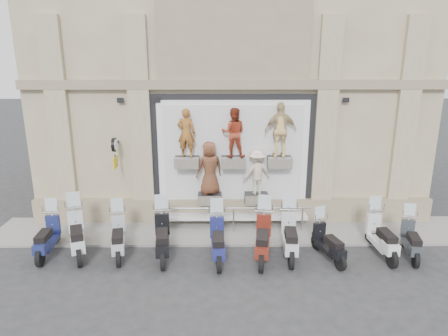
{
  "coord_description": "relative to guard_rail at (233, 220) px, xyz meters",
  "views": [
    {
      "loc": [
        -0.42,
        -10.31,
        5.78
      ],
      "look_at": [
        -0.32,
        1.9,
        2.31
      ],
      "focal_mm": 32.0,
      "sensor_mm": 36.0,
      "label": 1
    }
  ],
  "objects": [
    {
      "name": "scooter_b",
      "position": [
        -4.7,
        -1.42,
        0.41
      ],
      "size": [
        1.36,
        2.23,
        1.75
      ],
      "primitive_type": null,
      "rotation": [
        0.0,
        0.0,
        0.37
      ],
      "color": "#B9BDC0",
      "rests_on": "ground"
    },
    {
      "name": "guard_rail",
      "position": [
        0.0,
        0.0,
        0.0
      ],
      "size": [
        5.06,
        0.1,
        0.93
      ],
      "primitive_type": null,
      "color": "#9EA0A5",
      "rests_on": "ground"
    },
    {
      "name": "building",
      "position": [
        0.0,
        5.0,
        5.54
      ],
      "size": [
        14.0,
        8.6,
        12.0
      ],
      "primitive_type": null,
      "color": "#BBAD88",
      "rests_on": "ground"
    },
    {
      "name": "sidewalk",
      "position": [
        0.0,
        0.1,
        -0.43
      ],
      "size": [
        16.0,
        2.2,
        0.08
      ],
      "primitive_type": "cube",
      "color": "gray",
      "rests_on": "ground"
    },
    {
      "name": "scooter_f",
      "position": [
        0.8,
        -1.73,
        0.4
      ],
      "size": [
        0.92,
        2.2,
        1.73
      ],
      "primitive_type": null,
      "rotation": [
        0.0,
        0.0,
        -0.14
      ],
      "color": "#601B10",
      "rests_on": "ground"
    },
    {
      "name": "shop_vitrine",
      "position": [
        0.07,
        0.75,
        1.95
      ],
      "size": [
        5.6,
        0.84,
        4.3
      ],
      "color": "black",
      "rests_on": "ground"
    },
    {
      "name": "scooter_e",
      "position": [
        -0.51,
        -1.77,
        0.36
      ],
      "size": [
        0.69,
        2.06,
        1.65
      ],
      "primitive_type": null,
      "rotation": [
        0.0,
        0.0,
        0.05
      ],
      "color": "navy",
      "rests_on": "ground"
    },
    {
      "name": "scooter_j",
      "position": [
        5.2,
        -1.64,
        0.27
      ],
      "size": [
        0.89,
        1.87,
        1.46
      ],
      "primitive_type": null,
      "rotation": [
        0.0,
        0.0,
        -0.21
      ],
      "color": "#2D3237",
      "rests_on": "ground"
    },
    {
      "name": "scooter_i",
      "position": [
        4.34,
        -1.55,
        0.35
      ],
      "size": [
        0.7,
        2.05,
        1.64
      ],
      "primitive_type": null,
      "rotation": [
        0.0,
        0.0,
        0.05
      ],
      "color": "silver",
      "rests_on": "ground"
    },
    {
      "name": "scooter_h",
      "position": [
        2.7,
        -1.8,
        0.26
      ],
      "size": [
        1.01,
        1.85,
        1.44
      ],
      "primitive_type": null,
      "rotation": [
        0.0,
        0.0,
        0.29
      ],
      "color": "black",
      "rests_on": "ground"
    },
    {
      "name": "scooter_d",
      "position": [
        -2.14,
        -1.6,
        0.39
      ],
      "size": [
        0.89,
        2.17,
        1.71
      ],
      "primitive_type": null,
      "rotation": [
        0.0,
        0.0,
        0.14
      ],
      "color": "black",
      "rests_on": "ground"
    },
    {
      "name": "scooter_g",
      "position": [
        1.62,
        -1.55,
        0.39
      ],
      "size": [
        0.8,
        2.15,
        1.71
      ],
      "primitive_type": null,
      "rotation": [
        0.0,
        0.0,
        -0.09
      ],
      "color": "#BBBEC2",
      "rests_on": "ground"
    },
    {
      "name": "scooter_a",
      "position": [
        -5.59,
        -1.42,
        0.32
      ],
      "size": [
        0.7,
        1.96,
        1.56
      ],
      "primitive_type": null,
      "rotation": [
        0.0,
        0.0,
        0.07
      ],
      "color": "#171E50",
      "rests_on": "ground"
    },
    {
      "name": "ground",
      "position": [
        0.0,
        -2.0,
        -0.47
      ],
      "size": [
        90.0,
        90.0,
        0.0
      ],
      "primitive_type": "plane",
      "color": "#2C2C2E",
      "rests_on": "ground"
    },
    {
      "name": "scooter_c",
      "position": [
        -3.46,
        -1.48,
        0.32
      ],
      "size": [
        0.96,
        2.01,
        1.57
      ],
      "primitive_type": null,
      "rotation": [
        0.0,
        0.0,
        0.21
      ],
      "color": "#999EA6",
      "rests_on": "ground"
    },
    {
      "name": "clock_sign_bracket",
      "position": [
        -3.9,
        0.47,
        2.34
      ],
      "size": [
        0.1,
        0.8,
        1.02
      ],
      "color": "black",
      "rests_on": "ground"
    }
  ]
}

